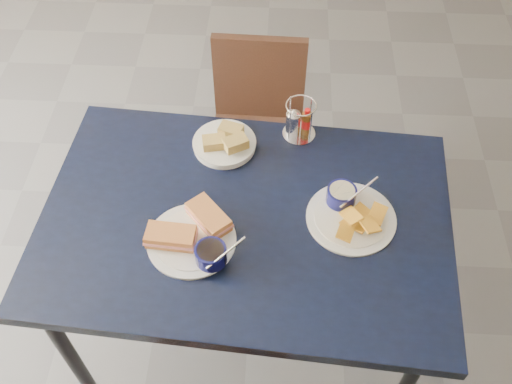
{
  "coord_description": "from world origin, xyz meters",
  "views": [
    {
      "loc": [
        0.08,
        -1.01,
        2.13
      ],
      "look_at": [
        0.03,
        0.03,
        0.82
      ],
      "focal_mm": 40.0,
      "sensor_mm": 36.0,
      "label": 1
    }
  ],
  "objects_px": {
    "bread_basket": "(225,143)",
    "condiment_caddy": "(298,122)",
    "chair_far": "(257,118)",
    "plantain_plate": "(349,210)",
    "dining_table": "(246,229)",
    "sandwich_plate": "(195,236)"
  },
  "relations": [
    {
      "from": "condiment_caddy",
      "to": "bread_basket",
      "type": "bearing_deg",
      "value": -162.89
    },
    {
      "from": "sandwich_plate",
      "to": "dining_table",
      "type": "bearing_deg",
      "value": 34.37
    },
    {
      "from": "chair_far",
      "to": "bread_basket",
      "type": "xyz_separation_m",
      "value": [
        -0.08,
        -0.44,
        0.32
      ]
    },
    {
      "from": "condiment_caddy",
      "to": "plantain_plate",
      "type": "bearing_deg",
      "value": -64.81
    },
    {
      "from": "sandwich_plate",
      "to": "plantain_plate",
      "type": "bearing_deg",
      "value": 15.15
    },
    {
      "from": "bread_basket",
      "to": "condiment_caddy",
      "type": "height_order",
      "value": "condiment_caddy"
    },
    {
      "from": "dining_table",
      "to": "plantain_plate",
      "type": "distance_m",
      "value": 0.32
    },
    {
      "from": "dining_table",
      "to": "sandwich_plate",
      "type": "distance_m",
      "value": 0.19
    },
    {
      "from": "sandwich_plate",
      "to": "plantain_plate",
      "type": "relative_size",
      "value": 1.1
    },
    {
      "from": "sandwich_plate",
      "to": "bread_basket",
      "type": "distance_m",
      "value": 0.38
    },
    {
      "from": "dining_table",
      "to": "chair_far",
      "type": "distance_m",
      "value": 0.76
    },
    {
      "from": "sandwich_plate",
      "to": "plantain_plate",
      "type": "xyz_separation_m",
      "value": [
        0.45,
        0.12,
        -0.01
      ]
    },
    {
      "from": "dining_table",
      "to": "sandwich_plate",
      "type": "bearing_deg",
      "value": -145.63
    },
    {
      "from": "dining_table",
      "to": "chair_far",
      "type": "bearing_deg",
      "value": 90.09
    },
    {
      "from": "chair_far",
      "to": "condiment_caddy",
      "type": "distance_m",
      "value": 0.53
    },
    {
      "from": "bread_basket",
      "to": "condiment_caddy",
      "type": "bearing_deg",
      "value": 17.11
    },
    {
      "from": "chair_far",
      "to": "plantain_plate",
      "type": "height_order",
      "value": "plantain_plate"
    },
    {
      "from": "chair_far",
      "to": "sandwich_plate",
      "type": "height_order",
      "value": "sandwich_plate"
    },
    {
      "from": "bread_basket",
      "to": "chair_far",
      "type": "bearing_deg",
      "value": 79.47
    },
    {
      "from": "sandwich_plate",
      "to": "condiment_caddy",
      "type": "distance_m",
      "value": 0.54
    },
    {
      "from": "dining_table",
      "to": "sandwich_plate",
      "type": "xyz_separation_m",
      "value": [
        -0.14,
        -0.1,
        0.09
      ]
    },
    {
      "from": "chair_far",
      "to": "bread_basket",
      "type": "relative_size",
      "value": 3.89
    }
  ]
}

